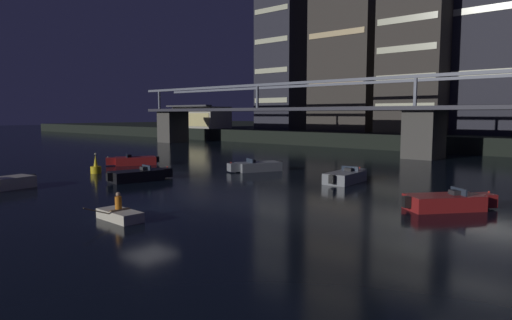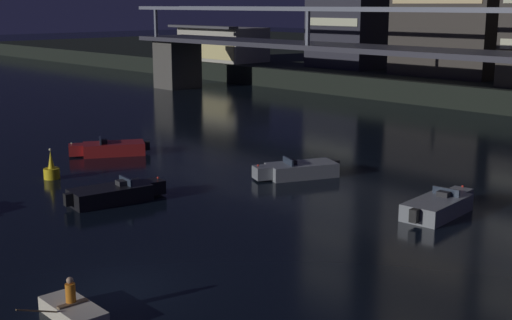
% 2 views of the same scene
% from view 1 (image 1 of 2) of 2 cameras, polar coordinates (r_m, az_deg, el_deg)
% --- Properties ---
extents(ground_plane, '(400.00, 400.00, 0.00)m').
position_cam_1_polar(ground_plane, '(25.10, -13.29, -6.08)').
color(ground_plane, black).
extents(river_bridge, '(98.06, 6.40, 9.38)m').
position_cam_1_polar(river_bridge, '(55.75, 20.39, 4.86)').
color(river_bridge, '#4C4944').
rests_on(river_bridge, ground).
extents(tower_west_low, '(8.36, 14.09, 27.70)m').
position_cam_1_polar(tower_west_low, '(90.38, 4.77, 12.63)').
color(tower_west_low, '#282833').
rests_on(tower_west_low, far_riverbank).
extents(tower_west_tall, '(11.19, 9.12, 40.23)m').
position_cam_1_polar(tower_west_tall, '(81.62, 11.77, 17.74)').
color(tower_west_tall, '#38332D').
rests_on(tower_west_tall, far_riverbank).
extents(tower_central, '(9.32, 11.94, 20.48)m').
position_cam_1_polar(tower_central, '(72.95, 20.10, 11.10)').
color(tower_central, '#38332D').
rests_on(tower_central, far_riverbank).
extents(waterfront_pavilion, '(12.40, 7.40, 4.70)m').
position_cam_1_polar(waterfront_pavilion, '(96.14, -6.90, 5.35)').
color(waterfront_pavilion, '#B2AD9E').
rests_on(waterfront_pavilion, far_riverbank).
extents(speedboat_near_center, '(4.10, 4.62, 1.16)m').
position_cam_1_polar(speedboat_near_center, '(26.43, 22.92, -4.87)').
color(speedboat_near_center, maroon).
rests_on(speedboat_near_center, ground).
extents(speedboat_near_right, '(2.38, 5.23, 1.16)m').
position_cam_1_polar(speedboat_near_right, '(36.04, -14.45, -1.86)').
color(speedboat_near_right, black).
rests_on(speedboat_near_right, ground).
extents(speedboat_mid_left, '(3.22, 5.03, 1.16)m').
position_cam_1_polar(speedboat_mid_left, '(40.69, 0.03, -0.82)').
color(speedboat_mid_left, gray).
rests_on(speedboat_mid_left, ground).
extents(speedboat_mid_right, '(2.14, 5.23, 1.16)m').
position_cam_1_polar(speedboat_mid_right, '(34.71, 11.26, -2.08)').
color(speedboat_mid_right, gray).
rests_on(speedboat_mid_right, ground).
extents(speedboat_far_left, '(3.59, 4.87, 1.16)m').
position_cam_1_polar(speedboat_far_left, '(47.32, -15.14, -0.09)').
color(speedboat_far_left, maroon).
rests_on(speedboat_far_left, ground).
extents(channel_buoy, '(0.90, 0.90, 1.76)m').
position_cam_1_polar(channel_buoy, '(41.56, -19.46, -0.93)').
color(channel_buoy, yellow).
rests_on(channel_buoy, ground).
extents(dinghy_with_paddler, '(2.64, 2.40, 1.36)m').
position_cam_1_polar(dinghy_with_paddler, '(22.98, -16.74, -6.57)').
color(dinghy_with_paddler, beige).
rests_on(dinghy_with_paddler, ground).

